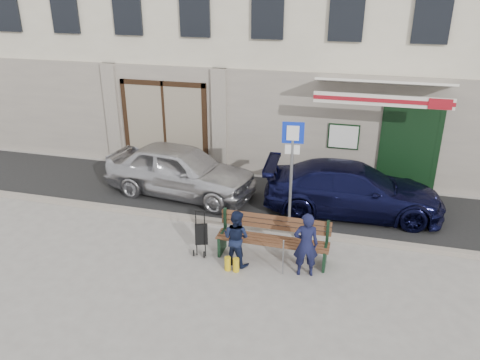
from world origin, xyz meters
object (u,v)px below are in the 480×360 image
at_px(car_silver, 180,170).
at_px(car_navy, 353,189).
at_px(man, 306,245).
at_px(bench, 270,240).
at_px(stroller, 201,235).
at_px(parking_sign, 292,159).
at_px(woman, 236,238).

bearing_deg(car_silver, car_navy, -81.92).
height_order(car_navy, man, man).
height_order(bench, stroller, bench).
bearing_deg(parking_sign, stroller, -143.13).
distance_m(parking_sign, bench, 1.96).
relative_size(car_navy, stroller, 4.66).
height_order(car_silver, bench, car_silver).
height_order(parking_sign, man, parking_sign).
height_order(car_navy, bench, car_navy).
height_order(man, woman, man).
bearing_deg(parking_sign, car_silver, 153.22).
height_order(woman, stroller, woman).
bearing_deg(bench, car_silver, 139.67).
height_order(car_silver, man, car_silver).
relative_size(parking_sign, stroller, 2.76).
distance_m(man, woman, 1.45).
xyz_separation_m(car_silver, woman, (2.44, -3.00, -0.11)).
xyz_separation_m(man, woman, (-1.45, 0.02, -0.07)).
bearing_deg(bench, woman, -150.32).
distance_m(bench, woman, 0.77).
bearing_deg(bench, parking_sign, 83.38).
xyz_separation_m(car_silver, car_navy, (4.66, 0.07, -0.07)).
relative_size(car_navy, man, 3.25).
relative_size(car_silver, stroller, 4.40).
distance_m(car_navy, man, 3.19).
bearing_deg(woman, parking_sign, -97.27).
bearing_deg(stroller, parking_sign, 23.73).
distance_m(car_navy, stroller, 4.20).
relative_size(car_silver, parking_sign, 1.59).
xyz_separation_m(car_silver, stroller, (1.59, -2.78, -0.29)).
relative_size(bench, stroller, 2.49).
bearing_deg(man, car_silver, -50.66).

